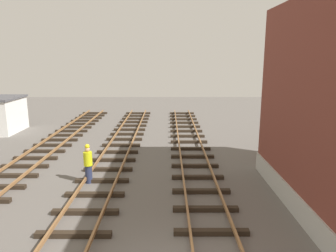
% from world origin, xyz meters
% --- Properties ---
extents(track_worker_foreground, '(0.40, 0.40, 1.87)m').
position_xyz_m(track_worker_foreground, '(-3.88, 6.93, 0.93)').
color(track_worker_foreground, '#262D4C').
rests_on(track_worker_foreground, ground).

